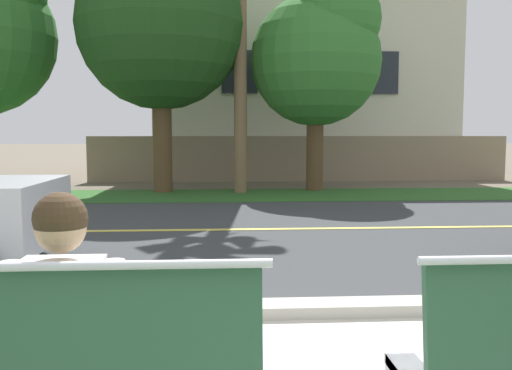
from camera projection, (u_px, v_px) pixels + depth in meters
name	position (u px, v px, depth m)	size (l,w,h in m)	color
ground_plane	(247.00, 216.00, 10.25)	(140.00, 140.00, 0.00)	#665B4C
curb_edge	(281.00, 309.00, 4.63)	(44.00, 0.30, 0.11)	#ADA89E
street_asphalt	(252.00, 230.00, 8.76)	(52.00, 8.00, 0.01)	#383A3D
road_centre_line	(252.00, 229.00, 8.76)	(48.00, 0.14, 0.01)	#E0CC4C
far_verge_grass	(240.00, 195.00, 13.60)	(48.00, 2.80, 0.02)	#2D6026
seated_person_white	(70.00, 320.00, 2.48)	(0.52, 0.68, 1.25)	#47382D
shade_tree_left	(166.00, 13.00, 13.86)	(4.14, 4.14, 6.83)	brown
shade_tree_centre	(320.00, 51.00, 14.43)	(3.35, 3.35, 5.52)	brown
garden_wall	(300.00, 159.00, 17.60)	(13.00, 0.36, 1.40)	gray
house_across_street	(297.00, 81.00, 20.55)	(10.48, 6.91, 6.69)	beige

